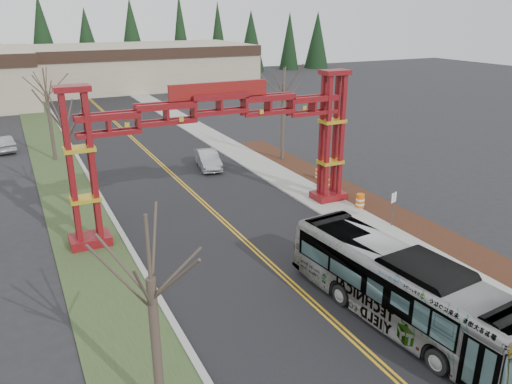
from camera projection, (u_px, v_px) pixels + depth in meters
road at (186, 187)px, 37.30m from camera, size 12.00×110.00×0.02m
lane_line_left at (185, 187)px, 37.25m from camera, size 0.12×100.00×0.01m
lane_line_right at (188, 187)px, 37.35m from camera, size 0.12×100.00×0.01m
curb_right at (259, 175)px, 39.85m from camera, size 0.30×110.00×0.15m
sidewalk_right at (275, 173)px, 40.45m from camera, size 2.60×110.00×0.14m
landscape_strip at (438, 237)px, 28.91m from camera, size 2.60×50.00×0.12m
grass_median at (74, 204)px, 33.95m from camera, size 4.00×110.00×0.08m
curb_left at (102, 199)px, 34.71m from camera, size 0.30×110.00×0.15m
gateway_arch at (220, 127)px, 29.37m from camera, size 18.20×1.60×8.90m
retail_building_east at (137, 66)px, 86.57m from camera, size 38.00×20.30×7.00m
conifer_treeline at (67, 46)px, 91.63m from camera, size 116.10×5.60×13.00m
transit_bus at (401, 288)px, 20.64m from camera, size 3.73×11.75×3.22m
silver_sedan at (208, 159)px, 41.66m from camera, size 2.34×4.77×1.50m
parked_car_far_a at (3, 144)px, 46.75m from camera, size 2.26×4.59×1.45m
bare_tree_median_near at (151, 280)px, 14.59m from camera, size 3.08×3.08×7.07m
bare_tree_median_mid at (65, 128)px, 31.65m from camera, size 3.28×3.28×7.62m
bare_tree_median_far at (46, 93)px, 42.06m from camera, size 3.00×3.00×7.98m
bare_tree_right_far at (283, 95)px, 42.20m from camera, size 3.35×3.35×7.97m
street_sign at (393, 203)px, 29.83m from camera, size 0.49×0.22×2.25m
barrel_south at (360, 202)px, 33.05m from camera, size 0.57×0.57×1.05m
barrel_mid at (331, 186)px, 36.17m from camera, size 0.52×0.52×0.96m
barrel_north at (318, 175)px, 38.75m from camera, size 0.49×0.49×0.91m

